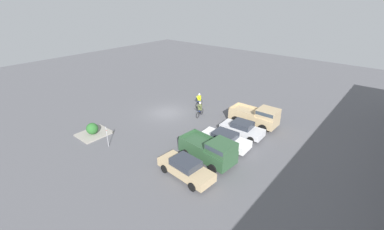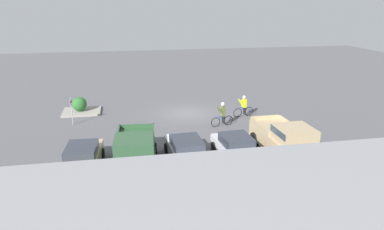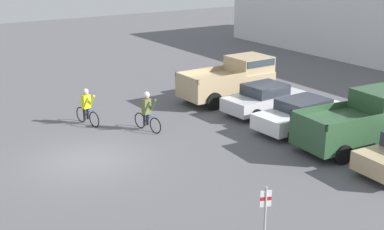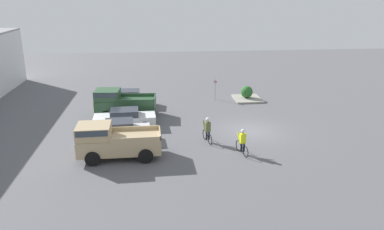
{
  "view_description": "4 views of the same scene",
  "coord_description": "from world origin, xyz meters",
  "views": [
    {
      "loc": [
        19.35,
        20.16,
        12.67
      ],
      "look_at": [
        0.55,
        4.35,
        1.2
      ],
      "focal_mm": 24.0,
      "sensor_mm": 36.0,
      "label": 1
    },
    {
      "loc": [
        5.21,
        28.32,
        8.73
      ],
      "look_at": [
        0.55,
        4.35,
        1.2
      ],
      "focal_mm": 35.0,
      "sensor_mm": 36.0,
      "label": 2
    },
    {
      "loc": [
        18.01,
        -6.98,
        7.83
      ],
      "look_at": [
        0.55,
        4.35,
        1.2
      ],
      "focal_mm": 50.0,
      "sensor_mm": 36.0,
      "label": 3
    },
    {
      "loc": [
        -25.56,
        7.18,
        9.77
      ],
      "look_at": [
        0.55,
        4.35,
        1.2
      ],
      "focal_mm": 35.0,
      "sensor_mm": 36.0,
      "label": 4
    }
  ],
  "objects": [
    {
      "name": "ground_plane",
      "position": [
        0.0,
        0.0,
        0.0
      ],
      "size": [
        80.0,
        80.0,
        0.0
      ],
      "primitive_type": "plane",
      "color": "#56565B"
    },
    {
      "name": "pickup_truck_1",
      "position": [
        4.65,
        9.82,
        1.15
      ],
      "size": [
        2.58,
        5.03,
        2.24
      ],
      "color": "#2D5133",
      "rests_on": "ground_plane"
    },
    {
      "name": "pickup_truck_0",
      "position": [
        -3.79,
        9.72,
        1.16
      ],
      "size": [
        2.36,
        5.08,
        2.21
      ],
      "color": "tan",
      "rests_on": "ground_plane"
    },
    {
      "name": "cyclist_0",
      "position": [
        -1.84,
        3.54,
        0.92
      ],
      "size": [
        1.73,
        0.54,
        1.79
      ],
      "color": "black",
      "rests_on": "ground_plane"
    },
    {
      "name": "cyclist_1",
      "position": [
        -4.08,
        1.65,
        0.84
      ],
      "size": [
        1.73,
        0.54,
        1.7
      ],
      "color": "black",
      "rests_on": "ground_plane"
    },
    {
      "name": "fire_lane_sign",
      "position": [
        8.8,
        1.22,
        1.25
      ],
      "size": [
        0.13,
        0.29,
        2.06
      ],
      "color": "#9E9EA3",
      "rests_on": "ground_plane"
    },
    {
      "name": "sedan_0",
      "position": [
        -0.98,
        9.56,
        0.73
      ],
      "size": [
        2.11,
        4.31,
        1.46
      ],
      "color": "silver",
      "rests_on": "ground_plane"
    },
    {
      "name": "sedan_1",
      "position": [
        1.82,
        9.37,
        0.72
      ],
      "size": [
        2.13,
        4.72,
        1.41
      ],
      "color": "white",
      "rests_on": "ground_plane"
    }
  ]
}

